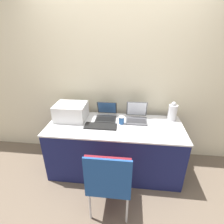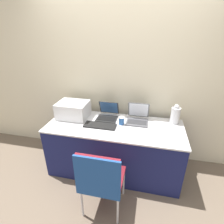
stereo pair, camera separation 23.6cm
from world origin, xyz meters
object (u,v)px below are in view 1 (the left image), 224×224
at_px(laptop_left, 106,115).
at_px(metal_pitcher, 173,112).
at_px(printer, 71,111).
at_px(coffee_cup, 121,120).
at_px(external_keyboard, 101,126).
at_px(laptop_right, 137,116).
at_px(chair, 109,179).

height_order(laptop_left, metal_pitcher, metal_pitcher).
xyz_separation_m(printer, coffee_cup, (0.74, -0.07, -0.07)).
distance_m(external_keyboard, metal_pitcher, 1.05).
bearing_deg(coffee_cup, external_keyboard, -156.16).
bearing_deg(external_keyboard, metal_pitcher, 18.07).
bearing_deg(printer, laptop_right, 4.33).
distance_m(laptop_right, external_keyboard, 0.55).
distance_m(metal_pitcher, chair, 1.33).
distance_m(external_keyboard, coffee_cup, 0.30).
xyz_separation_m(external_keyboard, chair, (0.20, -0.69, -0.22)).
relative_size(printer, external_keyboard, 0.99).
relative_size(laptop_right, metal_pitcher, 1.08).
relative_size(printer, coffee_cup, 4.01).
bearing_deg(chair, external_keyboard, 106.15).
xyz_separation_m(laptop_left, chair, (0.16, -0.96, -0.26)).
bearing_deg(coffee_cup, laptop_left, 148.11).
xyz_separation_m(laptop_right, chair, (-0.28, -0.95, -0.26)).
height_order(laptop_right, external_keyboard, laptop_right).
bearing_deg(chair, printer, 127.10).
relative_size(laptop_left, external_keyboard, 0.72).
relative_size(external_keyboard, chair, 0.49).
distance_m(printer, external_keyboard, 0.51).
distance_m(external_keyboard, chair, 0.75).
relative_size(printer, laptop_left, 1.38).
distance_m(coffee_cup, metal_pitcher, 0.75).
distance_m(laptop_right, coffee_cup, 0.25).
relative_size(laptop_left, coffee_cup, 2.91).
bearing_deg(laptop_right, coffee_cup, -146.88).
bearing_deg(laptop_right, printer, -175.67).
xyz_separation_m(printer, chair, (0.66, -0.88, -0.33)).
distance_m(laptop_left, external_keyboard, 0.27).
bearing_deg(printer, coffee_cup, -5.07).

